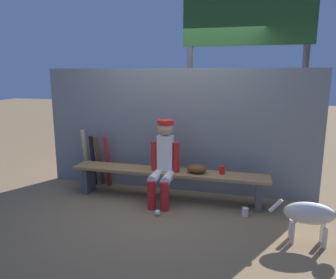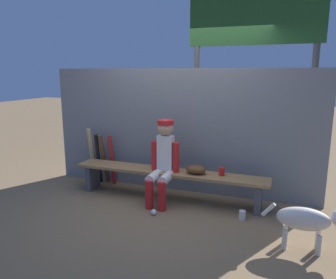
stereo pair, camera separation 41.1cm
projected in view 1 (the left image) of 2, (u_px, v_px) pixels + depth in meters
ground_plane at (168, 199)px, 4.66m from camera, size 30.00×30.00×0.00m
chainlink_fence at (175, 131)px, 4.87m from camera, size 4.17×0.03×1.86m
dugout_bench at (168, 176)px, 4.59m from camera, size 2.81×0.36×0.43m
player_seated at (163, 159)px, 4.44m from camera, size 0.41×0.55×1.16m
baseball_glove at (197, 169)px, 4.45m from camera, size 0.28×0.20×0.12m
bat_aluminum_red at (108, 162)px, 5.11m from camera, size 0.09×0.16×0.82m
bat_wood_dark at (99, 160)px, 5.15m from camera, size 0.09×0.25×0.83m
bat_aluminum_black at (93, 161)px, 5.16m from camera, size 0.07×0.17×0.82m
bat_wood_natural at (86, 157)px, 5.25m from camera, size 0.08×0.18×0.90m
baseball at (157, 213)px, 4.12m from camera, size 0.07×0.07×0.07m
cup_on_ground at (245, 212)px, 4.10m from camera, size 0.08×0.08×0.11m
cup_on_bench at (222, 170)px, 4.41m from camera, size 0.08×0.08×0.11m
scoreboard at (251, 38)px, 5.11m from camera, size 2.33×0.27×3.32m
dog at (315, 214)px, 3.39m from camera, size 0.84×0.20×0.49m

